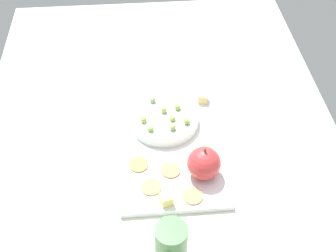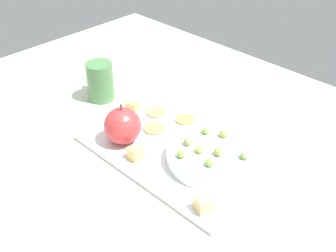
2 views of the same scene
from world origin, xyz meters
TOP-DOWN VIEW (x-y plane):
  - table at (0.00, 0.00)cm, footprint 140.34×93.48cm
  - platter at (-1.17, -2.33)cm, footprint 39.01×25.27cm
  - serving_dish at (6.46, -1.42)cm, footprint 17.76×17.76cm
  - apple_whole at (-11.05, -9.22)cm, footprint 7.83×7.83cm
  - apple_stem at (-11.05, -9.22)cm, footprint 0.50×0.50cm
  - cheese_cube_0 at (-18.40, 0.25)cm, footprint 3.19×3.19cm
  - cheese_cube_1 at (-4.84, -11.29)cm, footprint 2.68×2.68cm
  - cheese_cube_2 at (14.01, -12.60)cm, footprint 3.26×3.26cm
  - cracker_0 at (-9.49, -1.69)cm, footprint 4.69×4.69cm
  - cracker_1 at (-7.11, 5.76)cm, footprint 4.69×4.69cm
  - cracker_2 at (-17.30, -6.03)cm, footprint 4.69×4.69cm
  - cracker_3 at (-14.06, 3.13)cm, footprint 4.69×4.69cm
  - grape_0 at (5.03, 3.93)cm, footprint 1.74×1.56cm
  - grape_1 at (1.69, -3.19)cm, footprint 1.74×1.56cm
  - grape_2 at (8.09, -1.48)cm, footprint 1.74×1.56cm
  - grape_3 at (3.45, -6.93)cm, footprint 1.74×1.56cm
  - grape_4 at (8.94, -5.12)cm, footprint 1.74×1.56cm
  - grape_5 at (1.74, 2.32)cm, footprint 1.74×1.56cm
  - grape_6 at (12.30, 1.20)cm, footprint 1.74×1.56cm
  - grape_7 at (4.95, -3.41)cm, footprint 1.74×1.56cm
  - cup at (-30.49, -0.25)cm, footprint 9.57×6.57cm

SIDE VIEW (x-z plane):
  - table at x=0.00cm, z-range 0.00..3.13cm
  - platter at x=-1.17cm, z-range 3.13..4.72cm
  - cracker_0 at x=-9.49cm, z-range 4.72..5.12cm
  - cracker_1 at x=-7.11cm, z-range 4.72..5.12cm
  - cracker_2 at x=-17.30cm, z-range 4.72..5.12cm
  - cracker_3 at x=-14.06cm, z-range 4.72..5.12cm
  - serving_dish at x=6.46cm, z-range 4.72..7.20cm
  - cheese_cube_0 at x=-18.40cm, z-range 4.72..7.32cm
  - cheese_cube_1 at x=-4.84cm, z-range 4.72..7.32cm
  - cheese_cube_2 at x=14.01cm, z-range 4.72..7.32cm
  - grape_7 at x=4.95cm, z-range 7.20..8.59cm
  - grape_5 at x=1.74cm, z-range 7.20..8.61cm
  - grape_6 at x=12.30cm, z-range 7.20..8.70cm
  - grape_3 at x=3.45cm, z-range 7.20..8.74cm
  - grape_0 at x=5.03cm, z-range 7.20..8.75cm
  - grape_1 at x=1.69cm, z-range 7.20..8.77cm
  - grape_4 at x=8.94cm, z-range 7.20..8.77cm
  - cup at x=-30.49cm, z-range 3.13..12.86cm
  - grape_2 at x=8.09cm, z-range 7.20..8.84cm
  - apple_whole at x=-11.05cm, z-range 4.72..12.55cm
  - apple_stem at x=-11.05cm, z-range 12.55..13.75cm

